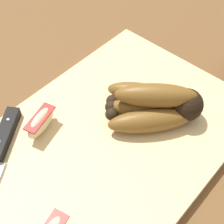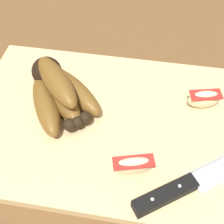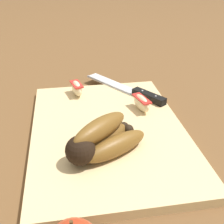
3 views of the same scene
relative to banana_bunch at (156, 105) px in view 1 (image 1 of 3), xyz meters
The scene contains 4 objects.
ground_plane 0.11m from the banana_bunch, 163.72° to the left, with size 6.00×6.00×0.00m, color brown.
cutting_board 0.09m from the banana_bunch, 159.76° to the left, with size 0.47×0.33×0.02m, color #DBBC84.
banana_bunch is the anchor object (origin of this frame).
apple_wedge_near 0.19m from the banana_bunch, 140.78° to the left, with size 0.07×0.04×0.04m.
Camera 1 is at (-0.21, -0.21, 0.46)m, focal length 52.11 mm.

